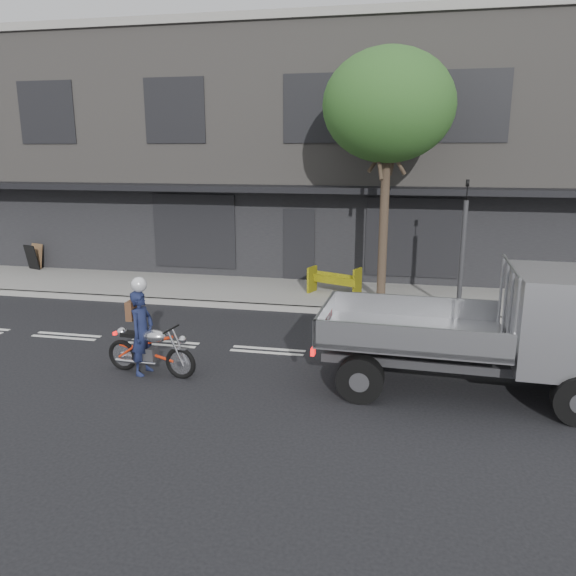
{
  "coord_description": "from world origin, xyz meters",
  "views": [
    {
      "loc": [
        2.73,
        -11.04,
        4.18
      ],
      "look_at": [
        0.34,
        0.5,
        1.29
      ],
      "focal_mm": 35.0,
      "sensor_mm": 36.0,
      "label": 1
    }
  ],
  "objects_px": {
    "traffic_light_pole": "(462,255)",
    "rider": "(142,333)",
    "street_tree": "(388,106)",
    "flatbed_ute": "(539,323)",
    "sandwich_board": "(32,257)",
    "construction_barrier": "(334,281)",
    "motorcycle": "(150,349)"
  },
  "relations": [
    {
      "from": "motorcycle",
      "to": "flatbed_ute",
      "type": "bearing_deg",
      "value": 10.67
    },
    {
      "from": "rider",
      "to": "street_tree",
      "type": "bearing_deg",
      "value": -28.25
    },
    {
      "from": "motorcycle",
      "to": "construction_barrier",
      "type": "height_order",
      "value": "motorcycle"
    },
    {
      "from": "motorcycle",
      "to": "construction_barrier",
      "type": "xyz_separation_m",
      "value": [
        2.73,
        6.19,
        0.04
      ]
    },
    {
      "from": "street_tree",
      "to": "motorcycle",
      "type": "xyz_separation_m",
      "value": [
        -4.09,
        -5.88,
        -4.77
      ]
    },
    {
      "from": "rider",
      "to": "construction_barrier",
      "type": "distance_m",
      "value": 6.84
    },
    {
      "from": "street_tree",
      "to": "flatbed_ute",
      "type": "distance_m",
      "value": 7.34
    },
    {
      "from": "street_tree",
      "to": "rider",
      "type": "xyz_separation_m",
      "value": [
        -4.24,
        -5.88,
        -4.46
      ]
    },
    {
      "from": "traffic_light_pole",
      "to": "sandwich_board",
      "type": "height_order",
      "value": "traffic_light_pole"
    },
    {
      "from": "traffic_light_pole",
      "to": "rider",
      "type": "height_order",
      "value": "traffic_light_pole"
    },
    {
      "from": "sandwich_board",
      "to": "construction_barrier",
      "type": "bearing_deg",
      "value": 11.72
    },
    {
      "from": "street_tree",
      "to": "flatbed_ute",
      "type": "bearing_deg",
      "value": -62.61
    },
    {
      "from": "flatbed_ute",
      "to": "motorcycle",
      "type": "bearing_deg",
      "value": -174.77
    },
    {
      "from": "traffic_light_pole",
      "to": "flatbed_ute",
      "type": "distance_m",
      "value": 4.74
    },
    {
      "from": "traffic_light_pole",
      "to": "motorcycle",
      "type": "distance_m",
      "value": 7.98
    },
    {
      "from": "motorcycle",
      "to": "flatbed_ute",
      "type": "xyz_separation_m",
      "value": [
        6.94,
        0.37,
        0.83
      ]
    },
    {
      "from": "street_tree",
      "to": "motorcycle",
      "type": "bearing_deg",
      "value": -124.86
    },
    {
      "from": "street_tree",
      "to": "construction_barrier",
      "type": "height_order",
      "value": "street_tree"
    },
    {
      "from": "rider",
      "to": "flatbed_ute",
      "type": "distance_m",
      "value": 7.12
    },
    {
      "from": "flatbed_ute",
      "to": "sandwich_board",
      "type": "bearing_deg",
      "value": 156.45
    },
    {
      "from": "traffic_light_pole",
      "to": "flatbed_ute",
      "type": "relative_size",
      "value": 0.68
    },
    {
      "from": "motorcycle",
      "to": "sandwich_board",
      "type": "relative_size",
      "value": 2.2
    },
    {
      "from": "traffic_light_pole",
      "to": "sandwich_board",
      "type": "relative_size",
      "value": 4.04
    },
    {
      "from": "street_tree",
      "to": "traffic_light_pole",
      "type": "bearing_deg",
      "value": -23.03
    },
    {
      "from": "motorcycle",
      "to": "sandwich_board",
      "type": "distance_m",
      "value": 10.97
    },
    {
      "from": "street_tree",
      "to": "flatbed_ute",
      "type": "height_order",
      "value": "street_tree"
    },
    {
      "from": "street_tree",
      "to": "motorcycle",
      "type": "height_order",
      "value": "street_tree"
    },
    {
      "from": "motorcycle",
      "to": "construction_barrier",
      "type": "distance_m",
      "value": 6.77
    },
    {
      "from": "rider",
      "to": "sandwich_board",
      "type": "distance_m",
      "value": 10.87
    },
    {
      "from": "rider",
      "to": "flatbed_ute",
      "type": "height_order",
      "value": "flatbed_ute"
    },
    {
      "from": "rider",
      "to": "construction_barrier",
      "type": "xyz_separation_m",
      "value": [
        2.89,
        6.19,
        -0.27
      ]
    },
    {
      "from": "street_tree",
      "to": "flatbed_ute",
      "type": "relative_size",
      "value": 1.31
    }
  ]
}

